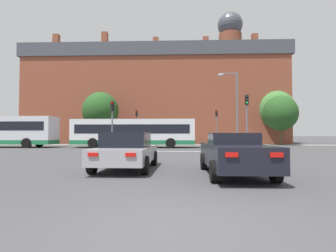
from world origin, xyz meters
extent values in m
plane|color=#3D3D3F|center=(0.00, 0.00, 0.00)|extent=(400.00, 400.00, 0.00)
cube|color=silver|center=(0.00, 17.25, 0.00)|extent=(8.22, 0.30, 0.01)
cube|color=gray|center=(0.00, 30.17, 0.01)|extent=(69.13, 2.50, 0.01)
cube|color=brown|center=(-3.41, 38.92, 6.45)|extent=(39.63, 10.39, 12.89)
cube|color=#42444C|center=(-3.41, 38.92, 13.91)|extent=(40.42, 10.81, 2.03)
cube|color=brown|center=(-19.38, 37.13, 16.18)|extent=(0.90, 0.90, 2.51)
cube|color=brown|center=(-11.33, 36.54, 16.18)|extent=(0.90, 0.90, 2.51)
cube|color=brown|center=(-3.49, 39.03, 16.18)|extent=(0.90, 0.90, 2.51)
cube|color=brown|center=(4.76, 39.09, 16.18)|extent=(0.90, 0.90, 2.51)
cube|color=brown|center=(12.48, 38.11, 16.18)|extent=(0.90, 0.90, 2.51)
cylinder|color=brown|center=(8.75, 38.92, 16.38)|extent=(3.64, 3.64, 2.91)
sphere|color=#42444C|center=(8.75, 38.92, 19.35)|extent=(4.04, 4.04, 4.04)
cube|color=#9E9EA3|center=(-1.86, 6.40, 0.60)|extent=(2.02, 4.31, 0.55)
cube|color=black|center=(-1.86, 6.35, 1.16)|extent=(1.69, 1.96, 0.57)
cylinder|color=black|center=(-2.74, 7.74, 0.32)|extent=(0.24, 0.65, 0.64)
cylinder|color=black|center=(-0.90, 7.69, 0.32)|extent=(0.24, 0.65, 0.64)
cylinder|color=black|center=(-2.81, 5.10, 0.32)|extent=(0.24, 0.65, 0.64)
cylinder|color=black|center=(-0.97, 5.05, 0.32)|extent=(0.24, 0.65, 0.64)
cube|color=red|center=(-2.50, 4.26, 0.74)|extent=(0.32, 0.06, 0.12)
cube|color=red|center=(-1.32, 4.23, 0.74)|extent=(0.32, 0.06, 0.12)
cube|color=black|center=(2.02, 5.07, 0.68)|extent=(1.82, 4.53, 0.71)
cube|color=black|center=(2.02, 5.18, 1.22)|extent=(1.55, 1.37, 0.38)
cylinder|color=black|center=(1.15, 6.46, 0.32)|extent=(0.22, 0.64, 0.64)
cylinder|color=black|center=(2.86, 6.47, 0.32)|extent=(0.22, 0.64, 0.64)
cylinder|color=black|center=(1.17, 3.66, 0.32)|extent=(0.22, 0.64, 0.64)
cylinder|color=black|center=(2.88, 3.67, 0.32)|extent=(0.22, 0.64, 0.64)
cube|color=red|center=(1.48, 2.78, 0.86)|extent=(0.32, 0.05, 0.12)
cube|color=red|center=(2.59, 2.79, 0.86)|extent=(0.32, 0.05, 0.12)
cube|color=silver|center=(-4.43, 23.11, 1.63)|extent=(12.49, 2.48, 2.56)
cube|color=#1E7042|center=(-4.43, 23.11, 0.57)|extent=(12.51, 2.50, 0.44)
cube|color=black|center=(-4.43, 23.11, 1.91)|extent=(11.49, 2.51, 0.90)
cylinder|color=black|center=(-8.30, 21.92, 0.50)|extent=(1.00, 0.28, 1.00)
cylinder|color=black|center=(-8.30, 24.30, 0.50)|extent=(1.00, 0.28, 1.00)
cylinder|color=black|center=(-0.55, 21.92, 0.50)|extent=(1.00, 0.28, 1.00)
cylinder|color=black|center=(-0.55, 24.30, 0.50)|extent=(1.00, 0.28, 1.00)
cube|color=silver|center=(-18.50, 22.93, 1.78)|extent=(11.60, 2.50, 2.86)
cube|color=#1E7042|center=(-18.50, 22.93, 0.57)|extent=(11.62, 2.52, 0.44)
cube|color=black|center=(-18.50, 22.93, 2.21)|extent=(10.67, 2.53, 0.90)
cylinder|color=black|center=(-14.91, 21.73, 0.50)|extent=(1.00, 0.28, 1.00)
cylinder|color=black|center=(-14.91, 24.13, 0.50)|extent=(1.00, 0.28, 1.00)
cylinder|color=slate|center=(-5.26, 17.53, 1.66)|extent=(0.12, 0.12, 3.31)
cube|color=black|center=(-5.26, 17.53, 3.71)|extent=(0.26, 0.20, 0.80)
sphere|color=red|center=(-5.26, 17.40, 3.97)|extent=(0.17, 0.17, 0.17)
sphere|color=black|center=(-5.26, 17.40, 3.71)|extent=(0.17, 0.17, 0.17)
sphere|color=black|center=(-5.26, 17.40, 3.46)|extent=(0.17, 0.17, 0.17)
cylinder|color=slate|center=(-5.18, 29.82, 1.85)|extent=(0.12, 0.12, 3.69)
cube|color=black|center=(-5.18, 29.82, 4.09)|extent=(0.26, 0.20, 0.80)
sphere|color=red|center=(-5.18, 29.69, 4.35)|extent=(0.17, 0.17, 0.17)
sphere|color=black|center=(-5.18, 29.69, 4.09)|extent=(0.17, 0.17, 0.17)
sphere|color=black|center=(-5.18, 29.69, 3.84)|extent=(0.17, 0.17, 0.17)
cylinder|color=slate|center=(5.76, 17.62, 1.89)|extent=(0.12, 0.12, 3.78)
cube|color=black|center=(5.76, 17.62, 4.18)|extent=(0.26, 0.20, 0.80)
sphere|color=black|center=(5.76, 17.49, 4.43)|extent=(0.17, 0.17, 0.17)
sphere|color=black|center=(5.76, 17.49, 4.18)|extent=(0.17, 0.17, 0.17)
sphere|color=#1ED14C|center=(5.76, 17.49, 3.92)|extent=(0.17, 0.17, 0.17)
cylinder|color=slate|center=(5.04, 29.35, 1.82)|extent=(0.12, 0.12, 3.65)
cube|color=black|center=(5.04, 29.35, 4.05)|extent=(0.26, 0.20, 0.80)
sphere|color=red|center=(5.04, 29.22, 4.30)|extent=(0.17, 0.17, 0.17)
sphere|color=black|center=(5.04, 29.22, 4.05)|extent=(0.17, 0.17, 0.17)
sphere|color=black|center=(5.04, 29.22, 3.79)|extent=(0.17, 0.17, 0.17)
cylinder|color=slate|center=(5.32, 19.09, 3.41)|extent=(0.16, 0.16, 6.83)
cylinder|color=slate|center=(4.61, 19.09, 6.68)|extent=(1.40, 0.10, 0.10)
ellipsoid|color=#B2B2B7|center=(3.91, 19.09, 6.58)|extent=(0.50, 0.36, 0.22)
cylinder|color=brown|center=(-7.86, 29.58, 0.40)|extent=(0.13, 0.13, 0.80)
cylinder|color=brown|center=(-7.88, 29.75, 0.40)|extent=(0.13, 0.13, 0.80)
cube|color=olive|center=(-7.87, 29.66, 1.11)|extent=(0.27, 0.43, 0.63)
sphere|color=tan|center=(-7.87, 29.66, 1.55)|extent=(0.24, 0.24, 0.24)
cylinder|color=#333851|center=(-4.22, 30.13, 0.40)|extent=(0.13, 0.13, 0.80)
cylinder|color=#333851|center=(-4.23, 29.96, 0.40)|extent=(0.13, 0.13, 0.80)
cube|color=olive|center=(-4.22, 30.04, 1.12)|extent=(0.24, 0.41, 0.63)
sphere|color=tan|center=(-4.22, 30.04, 1.56)|extent=(0.24, 0.24, 0.24)
cylinder|color=black|center=(7.51, 30.66, 0.38)|extent=(0.13, 0.13, 0.77)
cylinder|color=black|center=(7.35, 30.72, 0.38)|extent=(0.13, 0.13, 0.77)
cube|color=#B21E23|center=(7.43, 30.69, 1.07)|extent=(0.45, 0.35, 0.61)
sphere|color=tan|center=(7.43, 30.69, 1.49)|extent=(0.23, 0.23, 0.23)
cylinder|color=#4C3823|center=(14.35, 34.68, 1.24)|extent=(0.36, 0.36, 2.47)
ellipsoid|color=#3D7033|center=(14.35, 34.68, 4.84)|extent=(5.56, 5.56, 5.84)
cylinder|color=#4C3823|center=(-10.05, 30.33, 1.24)|extent=(0.36, 0.36, 2.48)
ellipsoid|color=#234C1E|center=(-10.05, 30.33, 4.49)|extent=(4.72, 4.72, 4.95)
cylinder|color=#4C3823|center=(13.17, 29.82, 1.13)|extent=(0.36, 0.36, 2.26)
ellipsoid|color=#234C1E|center=(13.17, 29.82, 4.07)|extent=(4.27, 4.27, 4.48)
camera|label=1|loc=(0.13, -3.81, 1.36)|focal=28.00mm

